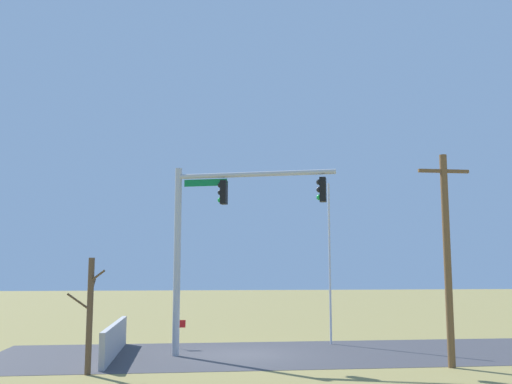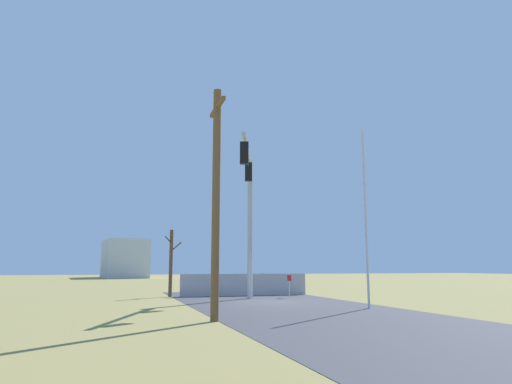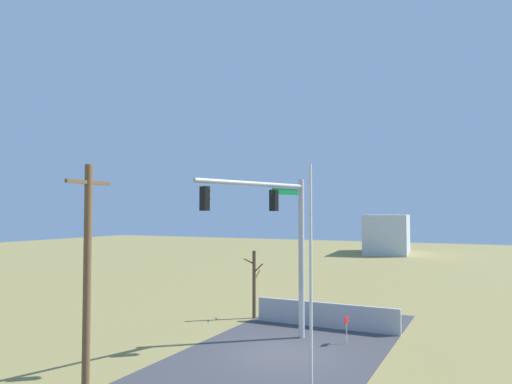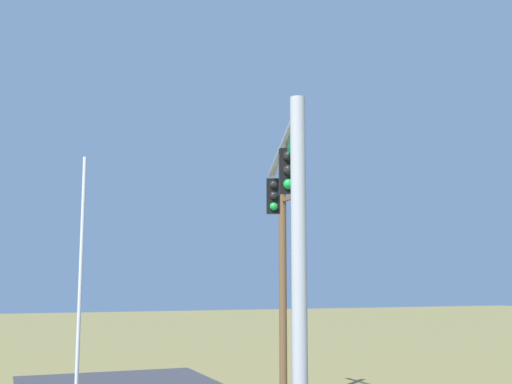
{
  "view_description": "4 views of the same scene",
  "coord_description": "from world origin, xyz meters",
  "px_view_note": "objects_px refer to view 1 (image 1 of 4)",
  "views": [
    {
      "loc": [
        2.5,
        24.14,
        3.33
      ],
      "look_at": [
        -0.39,
        0.59,
        6.53
      ],
      "focal_mm": 41.2,
      "sensor_mm": 36.0,
      "label": 1
    },
    {
      "loc": [
        -21.3,
        7.24,
        1.69
      ],
      "look_at": [
        -0.81,
        0.92,
        5.15
      ],
      "focal_mm": 32.44,
      "sensor_mm": 36.0,
      "label": 2
    },
    {
      "loc": [
        -18.59,
        -7.9,
        5.9
      ],
      "look_at": [
        -0.74,
        0.85,
        6.78
      ],
      "focal_mm": 33.32,
      "sensor_mm": 36.0,
      "label": 3
    },
    {
      "loc": [
        13.13,
        -4.8,
        4.13
      ],
      "look_at": [
        -1.0,
        0.83,
        6.28
      ],
      "focal_mm": 44.99,
      "sensor_mm": 36.0,
      "label": 4
    }
  ],
  "objects_px": {
    "flagpole": "(330,262)",
    "utility_pole": "(447,254)",
    "signal_mast": "(215,225)",
    "bare_tree": "(90,314)",
    "open_sign": "(179,327)"
  },
  "relations": [
    {
      "from": "flagpole",
      "to": "open_sign",
      "type": "height_order",
      "value": "flagpole"
    },
    {
      "from": "signal_mast",
      "to": "bare_tree",
      "type": "distance_m",
      "value": 6.33
    },
    {
      "from": "flagpole",
      "to": "bare_tree",
      "type": "relative_size",
      "value": 1.98
    },
    {
      "from": "bare_tree",
      "to": "flagpole",
      "type": "bearing_deg",
      "value": -145.07
    },
    {
      "from": "signal_mast",
      "to": "utility_pole",
      "type": "relative_size",
      "value": 1.0
    },
    {
      "from": "utility_pole",
      "to": "signal_mast",
      "type": "bearing_deg",
      "value": -23.16
    },
    {
      "from": "signal_mast",
      "to": "bare_tree",
      "type": "xyz_separation_m",
      "value": [
        4.27,
        3.37,
        -3.23
      ]
    },
    {
      "from": "signal_mast",
      "to": "bare_tree",
      "type": "bearing_deg",
      "value": 38.24
    },
    {
      "from": "flagpole",
      "to": "open_sign",
      "type": "distance_m",
      "value": 7.53
    },
    {
      "from": "signal_mast",
      "to": "flagpole",
      "type": "distance_m",
      "value": 6.7
    },
    {
      "from": "bare_tree",
      "to": "open_sign",
      "type": "relative_size",
      "value": 3.09
    },
    {
      "from": "utility_pole",
      "to": "bare_tree",
      "type": "height_order",
      "value": "utility_pole"
    },
    {
      "from": "flagpole",
      "to": "utility_pole",
      "type": "relative_size",
      "value": 0.99
    },
    {
      "from": "flagpole",
      "to": "bare_tree",
      "type": "bearing_deg",
      "value": 34.93
    },
    {
      "from": "bare_tree",
      "to": "signal_mast",
      "type": "bearing_deg",
      "value": -141.76
    }
  ]
}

